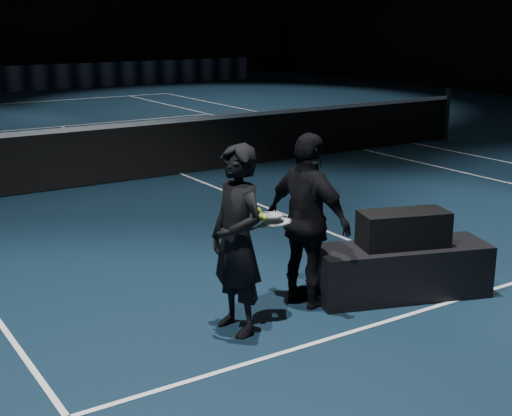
{
  "coord_description": "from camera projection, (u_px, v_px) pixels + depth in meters",
  "views": [
    {
      "loc": [
        -5.34,
        -10.63,
        2.6
      ],
      "look_at": [
        -2.2,
        -5.77,
        1.03
      ],
      "focal_mm": 50.0,
      "sensor_mm": 36.0,
      "label": 1
    }
  ],
  "objects": [
    {
      "name": "racket_upper",
      "position": [
        269.0,
        215.0,
        6.14
      ],
      "size": [
        0.71,
        0.37,
        0.1
      ],
      "primitive_type": null,
      "rotation": [
        0.0,
        0.1,
        0.24
      ],
      "color": "black",
      "rests_on": "player_b"
    },
    {
      "name": "bag_signature",
      "position": [
        417.0,
        234.0,
        6.53
      ],
      "size": [
        0.37,
        0.13,
        0.11
      ],
      "primitive_type": "cube",
      "rotation": [
        0.0,
        0.0,
        -0.33
      ],
      "color": "white",
      "rests_on": "racket_bag"
    },
    {
      "name": "racket_lower",
      "position": [
        276.0,
        222.0,
        6.16
      ],
      "size": [
        0.71,
        0.33,
        0.03
      ],
      "primitive_type": null,
      "rotation": [
        0.0,
        0.0,
        0.17
      ],
      "color": "black",
      "rests_on": "player_a"
    },
    {
      "name": "floor",
      "position": [
        181.0,
        174.0,
        12.1
      ],
      "size": [
        36.0,
        36.0,
        0.0
      ],
      "primitive_type": "plane",
      "color": "black",
      "rests_on": "ground"
    },
    {
      "name": "player_b",
      "position": [
        308.0,
        221.0,
        6.44
      ],
      "size": [
        0.58,
        1.0,
        1.61
      ],
      "primitive_type": "imported",
      "rotation": [
        0.0,
        0.0,
        1.78
      ],
      "color": "black",
      "rests_on": "floor"
    },
    {
      "name": "net_tape",
      "position": [
        180.0,
        120.0,
        11.86
      ],
      "size": [
        12.8,
        0.03,
        0.07
      ],
      "primitive_type": "cube",
      "color": "white",
      "rests_on": "net_mesh"
    },
    {
      "name": "tennis_balls",
      "position": [
        259.0,
        216.0,
        6.01
      ],
      "size": [
        0.12,
        0.1,
        0.12
      ],
      "primitive_type": null,
      "color": "#A1D92E",
      "rests_on": "racket_upper"
    },
    {
      "name": "net_mesh",
      "position": [
        180.0,
        148.0,
        11.98
      ],
      "size": [
        12.8,
        0.02,
        0.86
      ],
      "primitive_type": "cube",
      "color": "black",
      "rests_on": "floor"
    },
    {
      "name": "player_a",
      "position": [
        237.0,
        240.0,
        5.88
      ],
      "size": [
        0.44,
        0.62,
        1.61
      ],
      "primitive_type": "imported",
      "rotation": [
        0.0,
        0.0,
        -1.48
      ],
      "color": "black",
      "rests_on": "floor"
    },
    {
      "name": "court_lines",
      "position": [
        181.0,
        174.0,
        12.09
      ],
      "size": [
        10.98,
        23.78,
        0.01
      ],
      "primitive_type": null,
      "color": "white",
      "rests_on": "floor"
    },
    {
      "name": "player_bench",
      "position": [
        401.0,
        271.0,
        6.79
      ],
      "size": [
        1.75,
        1.06,
        0.5
      ],
      "primitive_type": "cube",
      "rotation": [
        0.0,
        0.0,
        -0.33
      ],
      "color": "black",
      "rests_on": "floor"
    },
    {
      "name": "net_post_right",
      "position": [
        447.0,
        114.0,
        15.3
      ],
      "size": [
        0.1,
        0.1,
        1.1
      ],
      "primitive_type": "cylinder",
      "color": "black",
      "rests_on": "floor"
    },
    {
      "name": "racket_bag",
      "position": [
        403.0,
        229.0,
        6.68
      ],
      "size": [
        0.9,
        0.6,
        0.33
      ],
      "primitive_type": "cube",
      "rotation": [
        0.0,
        0.0,
        -0.33
      ],
      "color": "black",
      "rests_on": "player_bench"
    }
  ]
}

